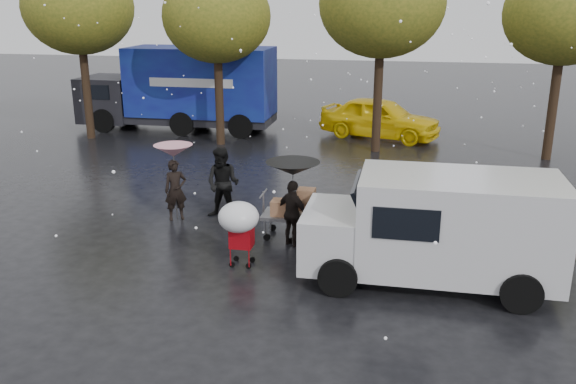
% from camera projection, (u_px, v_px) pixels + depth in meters
% --- Properties ---
extents(ground, '(90.00, 90.00, 0.00)m').
position_uv_depth(ground, '(237.00, 249.00, 13.80)').
color(ground, black).
rests_on(ground, ground).
extents(person_pink, '(0.68, 0.62, 1.56)m').
position_uv_depth(person_pink, '(176.00, 190.00, 15.44)').
color(person_pink, black).
rests_on(person_pink, ground).
extents(person_middle, '(0.99, 0.82, 1.86)m').
position_uv_depth(person_middle, '(223.00, 184.00, 15.46)').
color(person_middle, black).
rests_on(person_middle, ground).
extents(person_black, '(0.96, 0.80, 1.54)m').
position_uv_depth(person_black, '(293.00, 213.00, 13.79)').
color(person_black, black).
rests_on(person_black, ground).
extents(umbrella_pink, '(0.97, 0.97, 1.96)m').
position_uv_depth(umbrella_pink, '(173.00, 151.00, 15.13)').
color(umbrella_pink, '#4C4C4C').
rests_on(umbrella_pink, ground).
extents(umbrella_black, '(1.21, 1.21, 1.98)m').
position_uv_depth(umbrella_black, '(293.00, 168.00, 13.46)').
color(umbrella_black, '#4C4C4C').
rests_on(umbrella_black, ground).
extents(vendor_cart, '(1.52, 0.80, 1.27)m').
position_uv_depth(vendor_cart, '(298.00, 209.00, 14.22)').
color(vendor_cart, slate).
rests_on(vendor_cart, ground).
extents(shopping_cart, '(0.84, 0.84, 1.46)m').
position_uv_depth(shopping_cart, '(239.00, 220.00, 12.50)').
color(shopping_cart, '#AF0A12').
rests_on(shopping_cart, ground).
extents(white_van, '(4.91, 2.18, 2.20)m').
position_uv_depth(white_van, '(437.00, 227.00, 11.85)').
color(white_van, silver).
rests_on(white_van, ground).
extents(blue_truck, '(8.30, 2.60, 3.50)m').
position_uv_depth(blue_truck, '(183.00, 89.00, 25.81)').
color(blue_truck, navy).
rests_on(blue_truck, ground).
extents(box_ground_near, '(0.58, 0.50, 0.46)m').
position_uv_depth(box_ground_near, '(327.00, 231.00, 14.24)').
color(box_ground_near, brown).
rests_on(box_ground_near, ground).
extents(box_ground_far, '(0.55, 0.46, 0.39)m').
position_uv_depth(box_ground_far, '(360.00, 226.00, 14.65)').
color(box_ground_far, brown).
rests_on(box_ground_far, ground).
extents(yellow_taxi, '(5.19, 3.36, 1.64)m').
position_uv_depth(yellow_taxi, '(380.00, 118.00, 24.58)').
color(yellow_taxi, yellow).
rests_on(yellow_taxi, ground).
extents(tree_row, '(21.60, 4.40, 7.12)m').
position_uv_depth(tree_row, '(298.00, 10.00, 21.71)').
color(tree_row, black).
rests_on(tree_row, ground).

